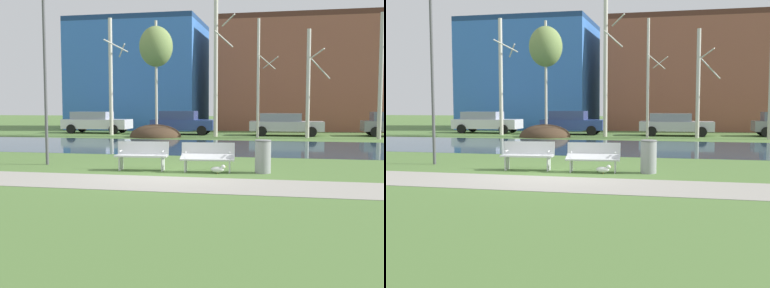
{
  "view_description": "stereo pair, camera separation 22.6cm",
  "coord_description": "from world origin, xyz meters",
  "views": [
    {
      "loc": [
        3.33,
        -13.07,
        2.0
      ],
      "look_at": [
        0.4,
        1.31,
        0.78
      ],
      "focal_mm": 43.92,
      "sensor_mm": 36.0,
      "label": 1
    },
    {
      "loc": [
        3.55,
        -13.02,
        2.0
      ],
      "look_at": [
        0.4,
        1.31,
        0.78
      ],
      "focal_mm": 43.92,
      "sensor_mm": 36.0,
      "label": 2
    }
  ],
  "objects": [
    {
      "name": "streetlamp",
      "position": [
        -4.58,
        1.33,
        3.81
      ],
      "size": [
        0.32,
        0.32,
        5.76
      ],
      "color": "#4C4C51",
      "rests_on": "ground"
    },
    {
      "name": "building_blue_store",
      "position": [
        -9.06,
        25.66,
        4.5
      ],
      "size": [
        10.58,
        7.83,
        8.99
      ],
      "color": "#3870C6",
      "rests_on": "ground"
    },
    {
      "name": "parked_sedan_second_blue",
      "position": [
        -3.69,
        18.09,
        0.83
      ],
      "size": [
        4.28,
        2.16,
        1.59
      ],
      "color": "#2D4793",
      "rests_on": "ground"
    },
    {
      "name": "bench_left",
      "position": [
        -1.03,
        0.65,
        0.47
      ],
      "size": [
        1.64,
        0.71,
        0.87
      ],
      "color": "silver",
      "rests_on": "ground"
    },
    {
      "name": "birch_far_left",
      "position": [
        -8.1,
        16.37,
        3.92
      ],
      "size": [
        1.39,
        2.31,
        7.65
      ],
      "color": "beige",
      "rests_on": "ground"
    },
    {
      "name": "ground_plane",
      "position": [
        0.0,
        10.0,
        0.0
      ],
      "size": [
        120.0,
        120.0,
        0.0
      ],
      "primitive_type": "plane",
      "color": "#517538"
    },
    {
      "name": "birch_center_right",
      "position": [
        4.55,
        16.17,
        3.33
      ],
      "size": [
        1.4,
        2.2,
        6.52
      ],
      "color": "beige",
      "rests_on": "ground"
    },
    {
      "name": "building_brick_low",
      "position": [
        5.45,
        26.77,
        4.45
      ],
      "size": [
        15.18,
        7.85,
        8.9
      ],
      "color": "brown",
      "rests_on": "ground"
    },
    {
      "name": "bench_right",
      "position": [
        1.01,
        0.65,
        0.47
      ],
      "size": [
        1.64,
        0.7,
        0.87
      ],
      "color": "silver",
      "rests_on": "ground"
    },
    {
      "name": "parked_van_nearest_white",
      "position": [
        -10.06,
        18.32,
        0.8
      ],
      "size": [
        4.75,
        2.14,
        1.52
      ],
      "color": "silver",
      "rests_on": "ground"
    },
    {
      "name": "parked_hatch_third_silver",
      "position": [
        3.16,
        18.02,
        0.77
      ],
      "size": [
        4.7,
        2.09,
        1.45
      ],
      "color": "#B2B5BC",
      "rests_on": "ground"
    },
    {
      "name": "trash_bin",
      "position": [
        2.64,
        0.77,
        0.51
      ],
      "size": [
        0.49,
        0.49,
        0.98
      ],
      "color": "gray",
      "rests_on": "ground"
    },
    {
      "name": "birch_left",
      "position": [
        -4.69,
        15.2,
        5.56
      ],
      "size": [
        2.07,
        2.07,
        7.17
      ],
      "color": "beige",
      "rests_on": "ground"
    },
    {
      "name": "birch_center_left",
      "position": [
        -1.1,
        16.3,
        4.71
      ],
      "size": [
        1.36,
        2.33,
        9.25
      ],
      "color": "beige",
      "rests_on": "ground"
    },
    {
      "name": "seagull",
      "position": [
        1.37,
        0.36,
        0.13
      ],
      "size": [
        0.47,
        0.18,
        0.27
      ],
      "color": "white",
      "rests_on": "ground"
    },
    {
      "name": "paved_path_strip",
      "position": [
        0.0,
        -1.64,
        0.01
      ],
      "size": [
        60.0,
        2.28,
        0.01
      ],
      "primitive_type": "cube",
      "color": "#9E998E",
      "rests_on": "ground"
    },
    {
      "name": "birch_center",
      "position": [
        1.57,
        15.89,
        3.65
      ],
      "size": [
        1.28,
        2.24,
        7.19
      ],
      "color": "beige",
      "rests_on": "ground"
    },
    {
      "name": "river_band",
      "position": [
        0.0,
        9.04,
        0.0
      ],
      "size": [
        80.0,
        8.37,
        0.01
      ],
      "primitive_type": "cube",
      "color": "#284256",
      "rests_on": "ground"
    },
    {
      "name": "soil_mound",
      "position": [
        -4.75,
        15.14,
        0.0
      ],
      "size": [
        3.22,
        2.98,
        1.59
      ],
      "primitive_type": "ellipsoid",
      "color": "#423021",
      "rests_on": "ground"
    }
  ]
}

